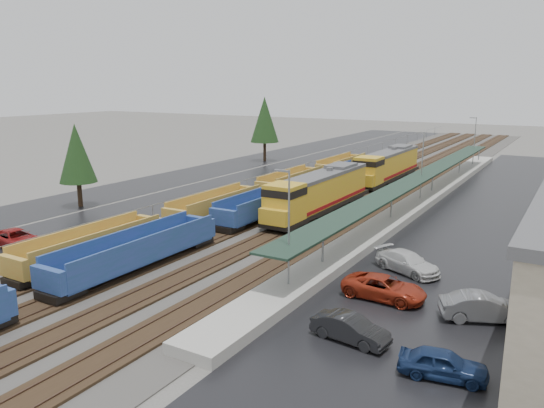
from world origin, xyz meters
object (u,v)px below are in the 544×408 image
(parked_car_east_b, at_px, (384,288))
(parked_car_east_e, at_px, (483,308))
(locomotive_trail, at_px, (387,166))
(well_string_yellow, at_px, (162,225))
(parked_car_east_d, at_px, (443,364))
(locomotive_lead, at_px, (318,192))
(parked_car_west_c, at_px, (16,239))
(parked_car_east_c, at_px, (407,263))
(well_string_blue, at_px, (212,226))
(parked_car_east_a, at_px, (350,329))

(parked_car_east_b, distance_m, parked_car_east_e, 5.84)
(locomotive_trail, height_order, parked_car_east_e, locomotive_trail)
(well_string_yellow, xyz_separation_m, parked_car_east_d, (26.29, -10.47, -0.49))
(locomotive_lead, xyz_separation_m, parked_car_west_c, (-16.35, -22.43, -1.64))
(parked_car_east_d, bearing_deg, parked_car_east_b, 25.76)
(locomotive_lead, xyz_separation_m, parked_car_east_c, (12.79, -11.85, -1.65))
(locomotive_trail, height_order, well_string_yellow, locomotive_trail)
(locomotive_lead, bearing_deg, locomotive_trail, 90.00)
(parked_car_east_c, bearing_deg, parked_car_east_e, -108.15)
(well_string_yellow, bearing_deg, locomotive_trail, 77.20)
(locomotive_trail, distance_m, well_string_yellow, 36.12)
(parked_car_west_c, bearing_deg, well_string_blue, -44.28)
(parked_car_east_e, bearing_deg, parked_car_east_d, 152.25)
(locomotive_lead, relative_size, parked_car_east_e, 4.16)
(well_string_blue, distance_m, parked_car_east_d, 25.45)
(parked_car_west_c, height_order, parked_car_east_c, parked_car_west_c)
(parked_car_west_c, distance_m, parked_car_east_c, 31.00)
(well_string_yellow, relative_size, well_string_blue, 0.87)
(parked_car_east_a, bearing_deg, well_string_yellow, 73.42)
(locomotive_trail, bearing_deg, parked_car_east_c, -68.72)
(well_string_blue, distance_m, parked_car_east_c, 16.81)
(locomotive_trail, xyz_separation_m, parked_car_east_b, (12.96, -38.26, -1.66))
(well_string_yellow, bearing_deg, parked_car_east_b, -8.30)
(parked_car_east_c, xyz_separation_m, parked_car_east_d, (5.50, -12.82, -0.05))
(locomotive_lead, distance_m, parked_car_east_c, 17.51)
(locomotive_lead, bearing_deg, parked_car_west_c, -126.10)
(well_string_blue, height_order, parked_car_east_a, well_string_blue)
(locomotive_trail, relative_size, parked_car_west_c, 3.70)
(locomotive_lead, bearing_deg, well_string_blue, -107.87)
(well_string_yellow, bearing_deg, parked_car_west_c, -135.43)
(parked_car_east_e, bearing_deg, parked_car_east_b, 64.90)
(locomotive_trail, bearing_deg, parked_car_east_b, -71.29)
(well_string_yellow, relative_size, parked_car_east_d, 22.78)
(parked_car_east_e, bearing_deg, well_string_blue, 53.89)
(well_string_yellow, xyz_separation_m, parked_car_east_b, (20.96, -3.06, -0.45))
(parked_car_east_b, distance_m, parked_car_east_d, 9.13)
(parked_car_east_d, bearing_deg, parked_car_east_c, 13.23)
(parked_car_east_c, xyz_separation_m, parked_car_east_e, (6.01, -5.55, 0.05))
(locomotive_lead, relative_size, well_string_yellow, 0.22)
(locomotive_trail, bearing_deg, parked_car_east_d, -68.17)
(parked_car_west_c, bearing_deg, parked_car_east_b, -73.33)
(locomotive_lead, distance_m, parked_car_west_c, 27.80)
(parked_car_east_b, height_order, parked_car_east_d, parked_car_east_b)
(well_string_yellow, distance_m, parked_car_east_e, 26.99)
(parked_car_east_d, bearing_deg, parked_car_east_e, -13.97)
(parked_car_west_c, xyz_separation_m, parked_car_east_e, (35.15, 5.03, 0.04))
(parked_car_west_c, bearing_deg, parked_car_east_c, -63.38)
(well_string_blue, bearing_deg, parked_car_east_e, -12.34)
(parked_car_west_c, distance_m, parked_car_east_d, 34.71)
(locomotive_trail, bearing_deg, parked_car_east_a, -73.35)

